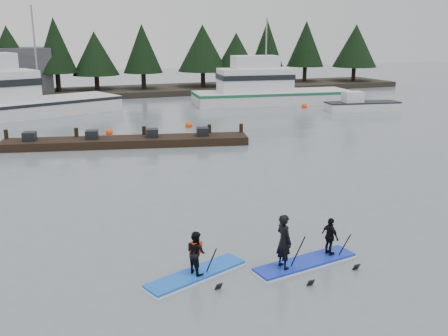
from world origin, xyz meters
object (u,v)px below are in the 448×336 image
object	(u,v)px
floating_dock	(127,142)
paddleboard_solo	(196,262)
fishing_boat_medium	(268,97)
paddleboard_duo	(303,247)
fishing_boat_large	(7,109)

from	to	relation	value
floating_dock	paddleboard_solo	distance (m)	17.15
fishing_boat_medium	paddleboard_duo	distance (m)	34.01
fishing_boat_medium	paddleboard_solo	size ratio (longest dim) A/B	4.90
fishing_boat_medium	paddleboard_duo	world-z (taller)	fishing_boat_medium
fishing_boat_large	fishing_boat_medium	bearing A→B (deg)	-20.05
fishing_boat_large	fishing_boat_medium	distance (m)	22.77
fishing_boat_medium	floating_dock	world-z (taller)	fishing_boat_medium
paddleboard_solo	paddleboard_duo	size ratio (longest dim) A/B	0.94
paddleboard_solo	paddleboard_duo	bearing A→B (deg)	-28.52
fishing_boat_medium	paddleboard_solo	world-z (taller)	fishing_boat_medium
fishing_boat_large	fishing_boat_medium	size ratio (longest dim) A/B	1.14
fishing_boat_medium	paddleboard_duo	xyz separation A→B (m)	(-13.89, -31.04, -0.07)
floating_dock	paddleboard_solo	size ratio (longest dim) A/B	4.60
fishing_boat_large	fishing_boat_medium	xyz separation A→B (m)	(22.77, 0.07, -0.09)
fishing_boat_medium	floating_dock	distance (m)	20.75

